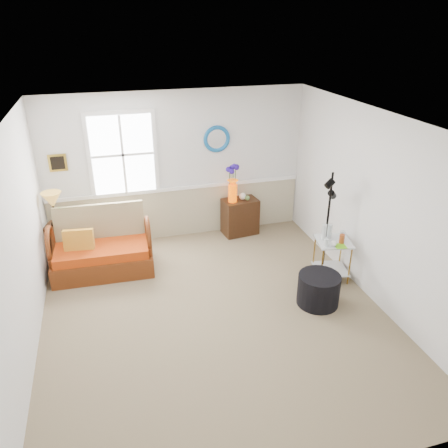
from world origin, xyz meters
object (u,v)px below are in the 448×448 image
object	(u,v)px
loveseat	(101,243)
ottoman	(318,290)
cabinet	(240,216)
side_table	(331,259)
floor_lamp	(327,225)
lamp_stand	(61,243)

from	to	relation	value
loveseat	ottoman	world-z (taller)	loveseat
cabinet	side_table	xyz separation A→B (m)	(0.88, -1.84, -0.01)
loveseat	floor_lamp	bearing A→B (deg)	-14.48
loveseat	lamp_stand	distance (m)	0.83
lamp_stand	side_table	world-z (taller)	lamp_stand
loveseat	ottoman	xyz separation A→B (m)	(2.86, -1.72, -0.27)
lamp_stand	ottoman	bearing A→B (deg)	-32.48
lamp_stand	ottoman	size ratio (longest dim) A/B	1.12
cabinet	loveseat	bearing A→B (deg)	-171.27
loveseat	side_table	size ratio (longest dim) A/B	2.38
loveseat	ottoman	size ratio (longest dim) A/B	2.58
side_table	floor_lamp	world-z (taller)	floor_lamp
loveseat	ottoman	bearing A→B (deg)	-28.84
loveseat	cabinet	size ratio (longest dim) A/B	2.28
loveseat	lamp_stand	world-z (taller)	loveseat
lamp_stand	side_table	distance (m)	4.32
floor_lamp	ottoman	world-z (taller)	floor_lamp
loveseat	lamp_stand	size ratio (longest dim) A/B	2.31
loveseat	floor_lamp	xyz separation A→B (m)	(3.31, -0.99, 0.33)
lamp_stand	floor_lamp	bearing A→B (deg)	-20.78
cabinet	side_table	size ratio (longest dim) A/B	1.05
side_table	floor_lamp	distance (m)	0.54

